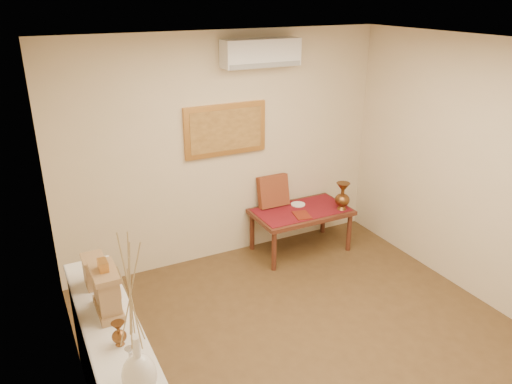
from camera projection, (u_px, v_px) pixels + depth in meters
floor at (328, 359)px, 4.50m from camera, size 4.50×4.50×0.00m
ceiling at (349, 50)px, 3.48m from camera, size 4.50×4.50×0.00m
wall_back at (225, 150)px, 5.85m from camera, size 4.00×0.02×2.70m
wall_left at (77, 287)px, 3.15m from camera, size 0.02×4.50×2.70m
wall_right at (508, 184)px, 4.82m from camera, size 0.02×4.50×2.70m
white_vase at (133, 321)px, 2.60m from camera, size 0.19×0.19×1.01m
candlestick at (131, 363)px, 2.89m from camera, size 0.10×0.10×0.21m
brass_urn_small at (119, 330)px, 3.16m from camera, size 0.10×0.10×0.22m
table_cloth at (301, 210)px, 6.20m from camera, size 1.14×0.59×0.01m
brass_urn_tall at (343, 193)px, 6.14m from camera, size 0.19×0.19×0.42m
plate at (298, 204)px, 6.33m from camera, size 0.18×0.18×0.01m
menu at (302, 215)px, 6.03m from camera, size 0.23×0.28×0.01m
cushion at (273, 191)px, 6.24m from camera, size 0.40×0.18×0.41m
display_ledge at (119, 384)px, 3.55m from camera, size 0.37×2.02×0.98m
mantel_clock at (107, 290)px, 3.47m from camera, size 0.17×0.36×0.41m
wooden_chest at (95, 271)px, 3.81m from camera, size 0.16×0.21×0.24m
low_table at (301, 215)px, 6.22m from camera, size 1.20×0.70×0.55m
painting at (226, 130)px, 5.73m from camera, size 1.00×0.06×0.60m
ac_unit at (261, 53)px, 5.49m from camera, size 0.90×0.25×0.30m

